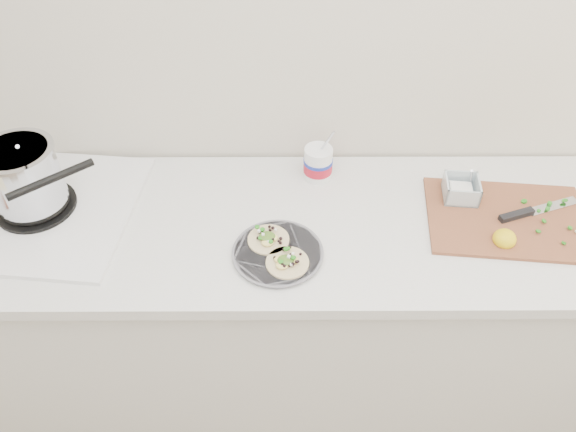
{
  "coord_description": "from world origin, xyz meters",
  "views": [
    {
      "loc": [
        -0.1,
        0.19,
        2.1
      ],
      "look_at": [
        -0.09,
        1.38,
        0.96
      ],
      "focal_mm": 35.0,
      "sensor_mm": 36.0,
      "label": 1
    }
  ],
  "objects_px": {
    "taco_plate": "(278,251)",
    "cutboard": "(505,213)",
    "tub": "(319,161)",
    "stove": "(29,188)"
  },
  "relations": [
    {
      "from": "tub",
      "to": "cutboard",
      "type": "xyz_separation_m",
      "value": [
        0.56,
        -0.2,
        -0.05
      ]
    },
    {
      "from": "taco_plate",
      "to": "tub",
      "type": "distance_m",
      "value": 0.38
    },
    {
      "from": "taco_plate",
      "to": "cutboard",
      "type": "xyz_separation_m",
      "value": [
        0.7,
        0.15,
        0.0
      ]
    },
    {
      "from": "taco_plate",
      "to": "tub",
      "type": "relative_size",
      "value": 1.23
    },
    {
      "from": "taco_plate",
      "to": "cutboard",
      "type": "distance_m",
      "value": 0.71
    },
    {
      "from": "stove",
      "to": "tub",
      "type": "height_order",
      "value": "stove"
    },
    {
      "from": "cutboard",
      "to": "stove",
      "type": "bearing_deg",
      "value": -175.48
    },
    {
      "from": "tub",
      "to": "cutboard",
      "type": "distance_m",
      "value": 0.6
    },
    {
      "from": "stove",
      "to": "tub",
      "type": "relative_size",
      "value": 3.02
    },
    {
      "from": "taco_plate",
      "to": "tub",
      "type": "xyz_separation_m",
      "value": [
        0.13,
        0.35,
        0.05
      ]
    }
  ]
}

